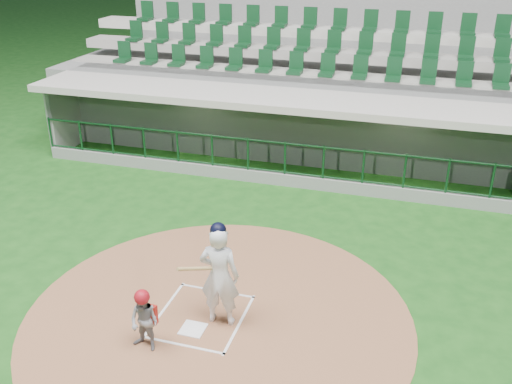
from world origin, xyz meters
TOP-DOWN VIEW (x-y plane):
  - ground at (0.00, 0.00)m, footprint 120.00×120.00m
  - dirt_circle at (0.30, -0.20)m, footprint 7.20×7.20m
  - home_plate at (0.00, -0.70)m, footprint 0.43×0.43m
  - batter_box_chalk at (0.00, -0.30)m, footprint 1.55×1.80m
  - dugout_structure at (0.13, 7.82)m, footprint 16.40×3.70m
  - seating_deck at (0.00, 10.91)m, footprint 17.00×6.72m
  - batter at (0.40, -0.32)m, footprint 0.91×0.90m
  - catcher at (-0.57, -1.38)m, footprint 0.60×0.50m

SIDE VIEW (x-z plane):
  - ground at x=0.00m, z-range 0.00..0.00m
  - dirt_circle at x=0.30m, z-range 0.00..0.01m
  - batter_box_chalk at x=0.00m, z-range 0.01..0.02m
  - home_plate at x=0.00m, z-range 0.01..0.03m
  - catcher at x=-0.57m, z-range 0.01..1.19m
  - dugout_structure at x=0.13m, z-range -0.54..2.46m
  - batter at x=0.40m, z-range 0.00..2.04m
  - seating_deck at x=0.00m, z-range -1.15..4.00m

